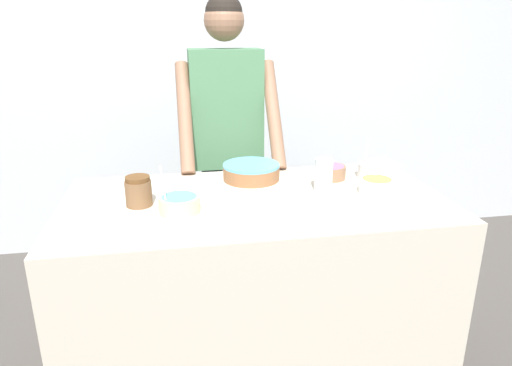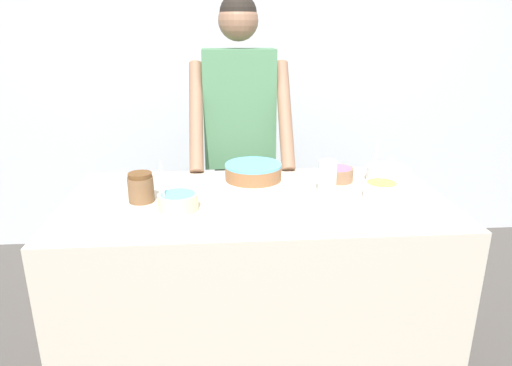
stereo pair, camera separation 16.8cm
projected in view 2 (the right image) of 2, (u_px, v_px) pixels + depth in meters
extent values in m
cube|color=silver|center=(239.00, 67.00, 3.20)|extent=(10.00, 0.05, 2.60)
cube|color=beige|center=(256.00, 291.00, 2.04)|extent=(1.57, 0.80, 0.89)
cylinder|color=#2D2D38|center=(226.00, 231.00, 2.71)|extent=(0.11, 0.11, 0.83)
cylinder|color=#2D2D38|center=(255.00, 230.00, 2.72)|extent=(0.11, 0.11, 0.83)
cube|color=#4C7F56|center=(239.00, 108.00, 2.48)|extent=(0.38, 0.21, 0.62)
cylinder|color=#8E664C|center=(196.00, 116.00, 2.30)|extent=(0.07, 0.40, 0.53)
cylinder|color=#8E664C|center=(285.00, 114.00, 2.34)|extent=(0.07, 0.40, 0.53)
sphere|color=#8E664C|center=(238.00, 20.00, 2.33)|extent=(0.21, 0.21, 0.21)
sphere|color=black|center=(238.00, 13.00, 2.32)|extent=(0.19, 0.19, 0.19)
cylinder|color=silver|center=(253.00, 193.00, 1.94)|extent=(0.34, 0.34, 0.01)
cylinder|color=white|center=(253.00, 186.00, 1.92)|extent=(0.25, 0.25, 0.06)
cylinder|color=#9E663D|center=(253.00, 173.00, 1.91)|extent=(0.24, 0.24, 0.06)
cylinder|color=#60B7E0|center=(253.00, 165.00, 1.89)|extent=(0.24, 0.24, 0.01)
cylinder|color=beige|center=(178.00, 202.00, 1.77)|extent=(0.16, 0.16, 0.06)
cylinder|color=#60B7E0|center=(178.00, 195.00, 1.76)|extent=(0.13, 0.13, 0.01)
cylinder|color=silver|center=(163.00, 188.00, 1.73)|extent=(0.03, 0.10, 0.17)
cylinder|color=white|center=(387.00, 175.00, 2.08)|extent=(0.19, 0.19, 0.07)
cylinder|color=pink|center=(388.00, 168.00, 2.07)|extent=(0.16, 0.16, 0.01)
cylinder|color=silver|center=(374.00, 161.00, 2.10)|extent=(0.04, 0.05, 0.16)
cylinder|color=white|center=(381.00, 191.00, 1.88)|extent=(0.14, 0.14, 0.07)
cylinder|color=#F2DB4C|center=(382.00, 184.00, 1.87)|extent=(0.12, 0.12, 0.01)
cylinder|color=silver|center=(383.00, 176.00, 1.91)|extent=(0.06, 0.03, 0.15)
cylinder|color=#936B4C|center=(338.00, 174.00, 2.10)|extent=(0.14, 0.14, 0.06)
cylinder|color=#9E66B7|center=(338.00, 169.00, 2.10)|extent=(0.12, 0.12, 0.01)
cylinder|color=silver|center=(327.00, 177.00, 1.93)|extent=(0.08, 0.08, 0.14)
cylinder|color=white|center=(287.00, 220.00, 1.67)|extent=(0.23, 0.23, 0.01)
cylinder|color=brown|center=(141.00, 189.00, 1.85)|extent=(0.10, 0.10, 0.10)
cylinder|color=brown|center=(140.00, 175.00, 1.83)|extent=(0.10, 0.10, 0.02)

